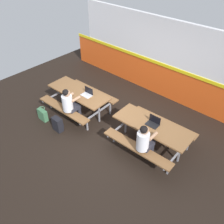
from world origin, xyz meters
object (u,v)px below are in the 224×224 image
(picnic_table_right, at_px, (152,130))
(laptop_silver, at_px, (87,94))
(student_nearer, at_px, (70,103))
(tote_bag_bright, at_px, (43,115))
(backpack_dark, at_px, (58,124))
(picnic_table_left, at_px, (79,96))
(student_further, at_px, (145,141))
(laptop_dark, at_px, (153,123))

(picnic_table_right, xyz_separation_m, laptop_silver, (-2.21, -0.17, 0.21))
(student_nearer, xyz_separation_m, tote_bag_bright, (-0.74, -0.51, -0.51))
(laptop_silver, bearing_deg, backpack_dark, -96.38)
(picnic_table_left, distance_m, student_nearer, 0.62)
(picnic_table_right, xyz_separation_m, student_further, (0.16, -0.55, 0.13))
(picnic_table_right, relative_size, student_further, 1.70)
(laptop_silver, distance_m, backpack_dark, 1.24)
(picnic_table_left, distance_m, student_further, 2.74)
(picnic_table_right, relative_size, student_nearer, 1.70)
(student_further, relative_size, tote_bag_bright, 2.81)
(student_nearer, relative_size, laptop_silver, 3.69)
(picnic_table_right, relative_size, tote_bag_bright, 4.77)
(backpack_dark, bearing_deg, student_further, 15.81)
(picnic_table_left, height_order, picnic_table_right, same)
(student_nearer, bearing_deg, picnic_table_left, 114.11)
(student_further, bearing_deg, picnic_table_right, 106.07)
(picnic_table_right, relative_size, laptop_silver, 6.27)
(student_nearer, bearing_deg, backpack_dark, -92.27)
(laptop_dark, xyz_separation_m, tote_bag_bright, (-3.05, -1.31, -0.59))
(laptop_silver, bearing_deg, tote_bag_bright, -127.44)
(picnic_table_right, bearing_deg, laptop_silver, -175.71)
(picnic_table_right, bearing_deg, laptop_dark, 107.06)
(student_nearer, xyz_separation_m, backpack_dark, (-0.02, -0.49, -0.49))
(tote_bag_bright, bearing_deg, student_nearer, 34.33)
(student_nearer, distance_m, tote_bag_bright, 1.04)
(picnic_table_left, relative_size, student_nearer, 1.70)
(picnic_table_right, xyz_separation_m, laptop_dark, (-0.01, 0.04, 0.21))
(picnic_table_left, xyz_separation_m, tote_bag_bright, (-0.50, -1.06, -0.38))
(student_further, height_order, laptop_dark, student_further)
(picnic_table_right, height_order, laptop_dark, laptop_dark)
(laptop_dark, bearing_deg, picnic_table_right, -72.94)
(laptop_dark, xyz_separation_m, backpack_dark, (-2.32, -1.29, -0.57))
(student_further, bearing_deg, picnic_table_left, 172.93)
(picnic_table_right, bearing_deg, student_nearer, -161.74)
(backpack_dark, bearing_deg, laptop_silver, 83.62)
(picnic_table_left, bearing_deg, laptop_silver, 7.97)
(picnic_table_left, relative_size, tote_bag_bright, 4.77)
(picnic_table_right, distance_m, backpack_dark, 2.68)
(laptop_silver, relative_size, tote_bag_bright, 0.76)
(student_further, height_order, laptop_silver, student_further)
(student_further, height_order, backpack_dark, student_further)
(tote_bag_bright, bearing_deg, picnic_table_left, 64.75)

